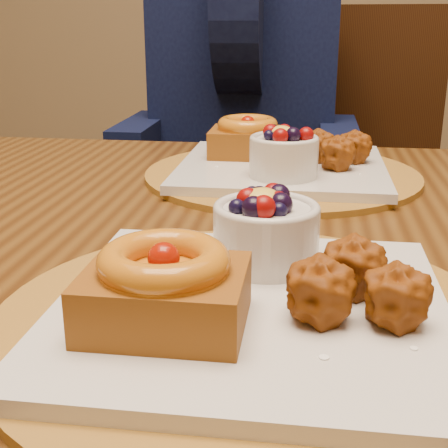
# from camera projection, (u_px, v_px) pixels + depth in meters

# --- Properties ---
(dining_table) EXTENTS (1.60, 0.90, 0.76)m
(dining_table) POSITION_uv_depth(u_px,v_px,m) (269.00, 294.00, 0.69)
(dining_table) COLOR #391E0A
(dining_table) RESTS_ON ground
(place_setting_near) EXTENTS (0.38, 0.38, 0.08)m
(place_setting_near) POSITION_uv_depth(u_px,v_px,m) (248.00, 293.00, 0.45)
(place_setting_near) COLOR brown
(place_setting_near) RESTS_ON dining_table
(place_setting_far) EXTENTS (0.38, 0.38, 0.09)m
(place_setting_far) POSITION_uv_depth(u_px,v_px,m) (280.00, 161.00, 0.86)
(place_setting_far) COLOR brown
(place_setting_far) RESTS_ON dining_table
(chair_far) EXTENTS (0.57, 0.57, 0.99)m
(chair_far) POSITION_uv_depth(u_px,v_px,m) (328.00, 199.00, 1.50)
(chair_far) COLOR black
(chair_far) RESTS_ON ground
(diner) EXTENTS (0.48, 0.47, 0.79)m
(diner) POSITION_uv_depth(u_px,v_px,m) (245.00, 77.00, 1.36)
(diner) COLOR black
(diner) RESTS_ON ground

